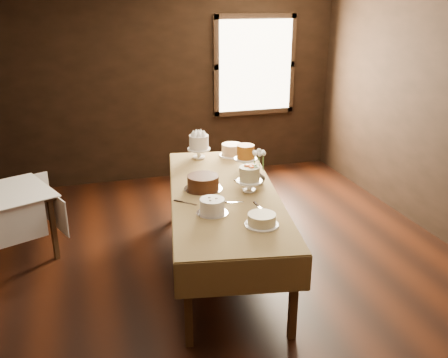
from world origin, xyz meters
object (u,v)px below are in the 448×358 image
cake_server_b (261,209)px  cake_server_d (248,178)px  cake_cream (262,220)px  cake_chocolate (203,183)px  display_table (224,197)px  cake_swirl (212,207)px  cake_caramel (245,159)px  cake_server_e (189,204)px  flower_vase (258,177)px  cake_speckled (232,150)px  side_table (5,201)px  cake_meringue (199,147)px  cake_flowers (249,180)px  cake_server_a (236,202)px

cake_server_b → cake_server_d: same height
cake_cream → cake_chocolate: bearing=106.2°
cake_cream → display_table: bearing=96.2°
display_table → cake_server_b: (0.20, -0.49, 0.06)m
cake_swirl → cake_server_b: 0.45m
cake_caramel → cake_chocolate: cake_caramel is taller
display_table → cake_server_e: cake_server_e is taller
display_table → cake_server_b: cake_server_b is taller
cake_server_b → cake_server_d: (0.15, 0.78, 0.00)m
display_table → flower_vase: size_ratio=19.33×
cake_server_d → cake_server_e: 0.88m
cake_cream → flower_vase: bearing=71.2°
display_table → cake_speckled: 1.15m
side_table → cake_chocolate: size_ratio=2.99×
display_table → side_table: size_ratio=2.44×
cake_swirl → cake_server_e: size_ratio=1.17×
cake_meringue → cake_flowers: (0.22, -1.14, -0.02)m
cake_speckled → cake_meringue: bearing=176.4°
cake_cream → cake_server_e: size_ratio=1.18×
cake_server_b → flower_vase: size_ratio=1.71×
display_table → cake_speckled: size_ratio=8.99×
display_table → cake_server_a: 0.29m
cake_speckled → cake_server_e: bearing=-122.5°
cake_cream → cake_flowers: bearing=78.4°
cake_chocolate → cake_server_a: (0.20, -0.39, -0.07)m
cake_chocolate → cake_server_e: 0.37m
cake_meringue → cake_server_d: size_ratio=1.17×
flower_vase → cake_chocolate: bearing=-179.5°
display_table → cake_server_a: (0.03, -0.28, 0.06)m
cake_caramel → cake_server_d: size_ratio=1.20×
cake_chocolate → cake_server_d: size_ratio=1.55×
display_table → cake_chocolate: 0.25m
cake_server_a → cake_server_b: size_ratio=1.00×
cake_server_d → flower_vase: flower_vase is taller
display_table → cake_chocolate: cake_chocolate is taller
cake_caramel → cake_flowers: bearing=-105.5°
cake_meringue → display_table: bearing=-91.2°
flower_vase → cake_server_a: bearing=-132.9°
cake_cream → flower_vase: 0.96m
cake_swirl → cake_cream: 0.47m
display_table → cake_cream: 0.81m
cake_server_b → flower_vase: 0.65m
cake_server_a → cake_server_b: same height
cake_cream → cake_speckled: bearing=80.0°
side_table → cake_meringue: cake_meringue is taller
cake_meringue → flower_vase: bearing=-69.0°
cake_chocolate → cake_cream: bearing=-73.8°
cake_caramel → cake_server_e: bearing=-136.9°
side_table → cake_server_b: size_ratio=4.64×
flower_vase → side_table: bearing=164.6°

